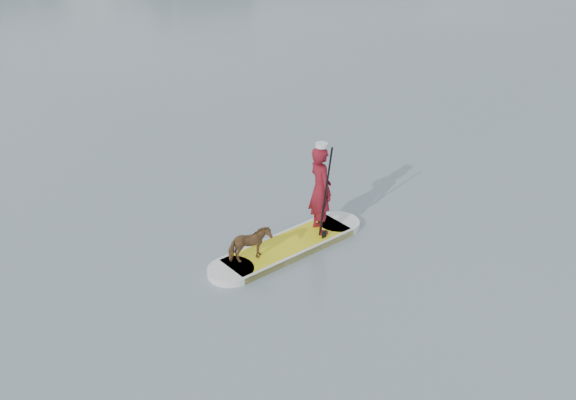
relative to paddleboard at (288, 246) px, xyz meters
name	(u,v)px	position (x,y,z in m)	size (l,w,h in m)	color
ground	(257,180)	(0.66, 2.82, -0.06)	(140.00, 140.00, 0.00)	slate
paddleboard	(288,246)	(0.00, 0.00, 0.00)	(3.24, 1.35, 0.12)	yellow
paddler	(320,190)	(0.74, 0.17, 0.89)	(0.61, 0.40, 1.67)	maroon
white_cap	(322,145)	(0.74, 0.17, 1.76)	(0.22, 0.22, 0.07)	silver
dog	(250,245)	(-0.82, -0.18, 0.37)	(0.33, 0.73, 0.61)	brown
paddle	(325,205)	(0.68, -0.12, 0.74)	(0.10, 0.30, 2.00)	black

